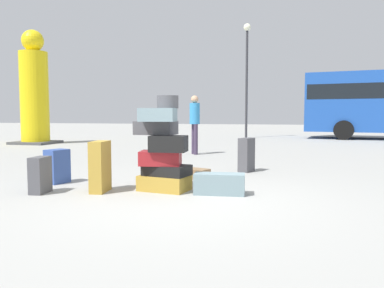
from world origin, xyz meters
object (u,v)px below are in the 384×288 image
object	(u,v)px
lamp_post	(247,63)
yellow_dummy_statue	(34,93)
suitcase_tower	(163,151)
suitcase_tan_upright_blue	(100,167)
suitcase_charcoal_foreground_near	(246,155)
person_bearded_onlooker	(195,119)
suitcase_navy_right_side	(57,166)
suitcase_slate_behind_tower	(219,184)
suitcase_charcoal_left_side	(40,175)
suitcase_brown_white_trunk	(191,173)

from	to	relation	value
lamp_post	yellow_dummy_statue	bearing A→B (deg)	-142.79
suitcase_tower	suitcase_tan_upright_blue	bearing A→B (deg)	-159.54
suitcase_charcoal_foreground_near	person_bearded_onlooker	size ratio (longest dim) A/B	0.40
suitcase_navy_right_side	lamp_post	distance (m)	14.08
suitcase_tower	lamp_post	world-z (taller)	lamp_post
suitcase_tower	suitcase_tan_upright_blue	size ratio (longest dim) A/B	1.89
person_bearded_onlooker	suitcase_slate_behind_tower	bearing A→B (deg)	-13.92
suitcase_charcoal_foreground_near	suitcase_tower	bearing A→B (deg)	-93.04
suitcase_tan_upright_blue	yellow_dummy_statue	size ratio (longest dim) A/B	0.17
suitcase_charcoal_left_side	lamp_post	world-z (taller)	lamp_post
suitcase_slate_behind_tower	suitcase_charcoal_left_side	bearing A→B (deg)	-172.87
suitcase_charcoal_left_side	suitcase_navy_right_side	world-z (taller)	suitcase_navy_right_side
suitcase_tower	suitcase_charcoal_left_side	world-z (taller)	suitcase_tower
suitcase_slate_behind_tower	person_bearded_onlooker	world-z (taller)	person_bearded_onlooker
lamp_post	person_bearded_onlooker	bearing A→B (deg)	-94.57
suitcase_tower	suitcase_charcoal_left_side	xyz separation A→B (m)	(-1.72, -0.64, -0.34)
suitcase_charcoal_foreground_near	suitcase_navy_right_side	bearing A→B (deg)	-123.25
suitcase_tower	suitcase_charcoal_left_side	distance (m)	1.86
person_bearded_onlooker	lamp_post	bearing A→B (deg)	144.39
suitcase_tower	yellow_dummy_statue	distance (m)	11.17
suitcase_charcoal_left_side	person_bearded_onlooker	world-z (taller)	person_bearded_onlooker
suitcase_slate_behind_tower	yellow_dummy_statue	xyz separation A→B (m)	(-8.81, 7.83, 1.85)
suitcase_tan_upright_blue	lamp_post	size ratio (longest dim) A/B	0.14
suitcase_charcoal_foreground_near	suitcase_navy_right_side	distance (m)	3.67
suitcase_slate_behind_tower	suitcase_brown_white_trunk	world-z (taller)	suitcase_slate_behind_tower
suitcase_navy_right_side	yellow_dummy_statue	bearing A→B (deg)	146.12
suitcase_charcoal_left_side	suitcase_navy_right_side	distance (m)	0.85
suitcase_charcoal_foreground_near	person_bearded_onlooker	xyz separation A→B (m)	(-1.83, 3.07, 0.69)
suitcase_tower	suitcase_navy_right_side	xyz separation A→B (m)	(-1.96, 0.17, -0.32)
suitcase_tower	suitcase_slate_behind_tower	xyz separation A→B (m)	(0.90, -0.07, -0.46)
suitcase_tower	suitcase_charcoal_foreground_near	world-z (taller)	suitcase_tower
suitcase_charcoal_left_side	suitcase_charcoal_foreground_near	size ratio (longest dim) A/B	0.79
suitcase_tower	suitcase_tan_upright_blue	distance (m)	0.98
yellow_dummy_statue	suitcase_charcoal_left_side	bearing A→B (deg)	-53.57
suitcase_tan_upright_blue	suitcase_slate_behind_tower	world-z (taller)	suitcase_tan_upright_blue
suitcase_charcoal_left_side	suitcase_brown_white_trunk	bearing A→B (deg)	39.88
suitcase_navy_right_side	suitcase_charcoal_foreground_near	bearing A→B (deg)	52.61
suitcase_tower	suitcase_charcoal_left_side	size ratio (longest dim) A/B	2.68
suitcase_slate_behind_tower	person_bearded_onlooker	distance (m)	5.72
lamp_post	suitcase_charcoal_foreground_near	bearing A→B (deg)	-84.23
suitcase_navy_right_side	yellow_dummy_statue	world-z (taller)	yellow_dummy_statue
yellow_dummy_statue	lamp_post	world-z (taller)	lamp_post
suitcase_slate_behind_tower	suitcase_brown_white_trunk	size ratio (longest dim) A/B	1.09
suitcase_slate_behind_tower	lamp_post	world-z (taller)	lamp_post
suitcase_charcoal_left_side	suitcase_brown_white_trunk	distance (m)	2.65
lamp_post	suitcase_navy_right_side	bearing A→B (deg)	-97.86
suitcase_tower	person_bearded_onlooker	size ratio (longest dim) A/B	0.85
suitcase_charcoal_left_side	person_bearded_onlooker	xyz separation A→B (m)	(0.95, 5.96, 0.76)
suitcase_tower	suitcase_navy_right_side	bearing A→B (deg)	175.02
suitcase_tan_upright_blue	suitcase_charcoal_foreground_near	bearing A→B (deg)	46.44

